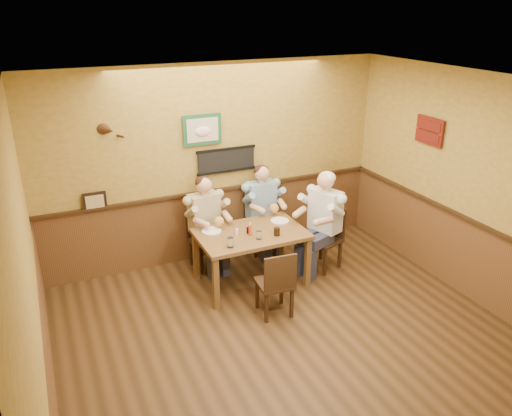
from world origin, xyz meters
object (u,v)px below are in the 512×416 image
(chair_back_left, at_px, (205,239))
(chair_right_end, at_px, (324,239))
(dining_table, at_px, (251,239))
(salt_shaker, at_px, (237,232))
(chair_near_side, at_px, (274,282))
(pepper_shaker, at_px, (248,230))
(water_glass_left, at_px, (230,242))
(water_glass_mid, at_px, (259,235))
(diner_white_elder, at_px, (325,226))
(chair_back_right, at_px, (261,225))
(diner_tan_shirt, at_px, (205,227))
(cola_tumbler, at_px, (277,232))
(hot_sauce_bottle, at_px, (250,230))
(diner_blue_polo, at_px, (261,214))

(chair_back_left, height_order, chair_right_end, chair_right_end)
(dining_table, xyz_separation_m, salt_shaker, (-0.20, -0.00, 0.13))
(chair_near_side, bearing_deg, pepper_shaker, -83.47)
(water_glass_left, xyz_separation_m, water_glass_mid, (0.41, 0.06, -0.01))
(chair_right_end, distance_m, diner_white_elder, 0.19)
(chair_back_left, distance_m, pepper_shaker, 0.86)
(chair_near_side, distance_m, pepper_shaker, 0.83)
(dining_table, bearing_deg, chair_back_left, 120.72)
(diner_white_elder, bearing_deg, salt_shaker, -111.47)
(chair_right_end, bearing_deg, water_glass_mid, -100.25)
(chair_back_right, bearing_deg, diner_white_elder, -55.34)
(diner_tan_shirt, height_order, pepper_shaker, diner_tan_shirt)
(pepper_shaker, bearing_deg, chair_near_side, -88.62)
(diner_white_elder, relative_size, cola_tumbler, 12.34)
(cola_tumbler, bearing_deg, chair_back_left, 126.55)
(water_glass_mid, xyz_separation_m, hot_sauce_bottle, (-0.06, 0.14, 0.02))
(diner_tan_shirt, distance_m, diner_blue_polo, 0.92)
(chair_near_side, height_order, salt_shaker, chair_near_side)
(chair_back_left, xyz_separation_m, water_glass_mid, (0.41, -0.90, 0.38))
(diner_tan_shirt, xyz_separation_m, salt_shaker, (0.20, -0.68, 0.18))
(pepper_shaker, bearing_deg, water_glass_left, -142.15)
(water_glass_left, bearing_deg, pepper_shaker, 37.85)
(diner_white_elder, distance_m, hot_sauce_bottle, 1.16)
(dining_table, xyz_separation_m, cola_tumbler, (0.26, -0.22, 0.14))
(water_glass_mid, height_order, salt_shaker, water_glass_mid)
(dining_table, bearing_deg, chair_right_end, -2.02)
(water_glass_mid, distance_m, hot_sauce_bottle, 0.15)
(chair_near_side, xyz_separation_m, pepper_shaker, (-0.02, 0.75, 0.36))
(water_glass_left, distance_m, water_glass_mid, 0.42)
(chair_near_side, bearing_deg, diner_tan_shirt, -70.45)
(chair_right_end, xyz_separation_m, diner_white_elder, (0.00, 0.00, 0.19))
(chair_back_left, height_order, water_glass_mid, water_glass_mid)
(hot_sauce_bottle, bearing_deg, water_glass_left, -149.97)
(hot_sauce_bottle, relative_size, salt_shaker, 1.86)
(diner_white_elder, relative_size, hot_sauce_bottle, 8.15)
(diner_tan_shirt, bearing_deg, diner_blue_polo, -2.59)
(diner_blue_polo, relative_size, salt_shaker, 14.42)
(dining_table, bearing_deg, diner_blue_polo, 56.94)
(chair_back_left, bearing_deg, diner_blue_polo, -2.59)
(dining_table, height_order, water_glass_left, water_glass_left)
(dining_table, height_order, chair_near_side, chair_near_side)
(chair_back_left, distance_m, cola_tumbler, 1.18)
(water_glass_mid, distance_m, cola_tumbler, 0.25)
(chair_right_end, height_order, chair_near_side, chair_right_end)
(water_glass_left, bearing_deg, hot_sauce_bottle, 30.03)
(chair_right_end, relative_size, cola_tumbler, 8.64)
(chair_right_end, bearing_deg, diner_tan_shirt, -135.39)
(water_glass_left, xyz_separation_m, pepper_shaker, (0.35, 0.27, -0.02))
(cola_tumbler, bearing_deg, chair_right_end, 12.47)
(diner_tan_shirt, relative_size, salt_shaker, 14.35)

